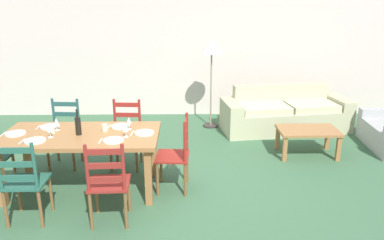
# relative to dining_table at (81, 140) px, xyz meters

# --- Properties ---
(ground_plane) EXTENTS (9.60, 9.60, 0.02)m
(ground_plane) POSITION_rel_dining_table_xyz_m (1.22, 0.04, -0.67)
(ground_plane) COLOR #3A6242
(wall_far) EXTENTS (9.60, 0.16, 2.70)m
(wall_far) POSITION_rel_dining_table_xyz_m (1.22, 3.34, 0.69)
(wall_far) COLOR beige
(wall_far) RESTS_ON ground_plane
(dining_table) EXTENTS (1.90, 0.96, 0.75)m
(dining_table) POSITION_rel_dining_table_xyz_m (0.00, 0.00, 0.00)
(dining_table) COLOR #9D6A3B
(dining_table) RESTS_ON ground_plane
(dining_chair_near_left) EXTENTS (0.43, 0.41, 0.96)m
(dining_chair_near_left) POSITION_rel_dining_table_xyz_m (-0.42, -0.72, -0.19)
(dining_chair_near_left) COLOR #265A4A
(dining_chair_near_left) RESTS_ON ground_plane
(dining_chair_near_right) EXTENTS (0.44, 0.42, 0.96)m
(dining_chair_near_right) POSITION_rel_dining_table_xyz_m (0.47, -0.77, -0.19)
(dining_chair_near_right) COLOR maroon
(dining_chair_near_right) RESTS_ON ground_plane
(dining_chair_far_left) EXTENTS (0.44, 0.43, 0.96)m
(dining_chair_far_left) POSITION_rel_dining_table_xyz_m (-0.45, 0.78, -0.19)
(dining_chair_far_left) COLOR #23514B
(dining_chair_far_left) RESTS_ON ground_plane
(dining_chair_far_right) EXTENTS (0.45, 0.43, 0.96)m
(dining_chair_far_right) POSITION_rel_dining_table_xyz_m (0.44, 0.73, -0.19)
(dining_chair_far_right) COLOR maroon
(dining_chair_far_right) RESTS_ON ground_plane
(dining_chair_head_east) EXTENTS (0.43, 0.45, 0.96)m
(dining_chair_head_east) POSITION_rel_dining_table_xyz_m (1.17, -0.01, -0.19)
(dining_chair_head_east) COLOR maroon
(dining_chair_head_east) RESTS_ON ground_plane
(dinner_plate_near_left) EXTENTS (0.24, 0.24, 0.02)m
(dinner_plate_near_left) POSITION_rel_dining_table_xyz_m (-0.45, -0.25, 0.10)
(dinner_plate_near_left) COLOR white
(dinner_plate_near_left) RESTS_ON dining_table
(fork_near_left) EXTENTS (0.02, 0.17, 0.01)m
(fork_near_left) POSITION_rel_dining_table_xyz_m (-0.60, -0.25, 0.09)
(fork_near_left) COLOR silver
(fork_near_left) RESTS_ON dining_table
(dinner_plate_near_right) EXTENTS (0.24, 0.24, 0.02)m
(dinner_plate_near_right) POSITION_rel_dining_table_xyz_m (0.45, -0.25, 0.10)
(dinner_plate_near_right) COLOR white
(dinner_plate_near_right) RESTS_ON dining_table
(fork_near_right) EXTENTS (0.02, 0.17, 0.01)m
(fork_near_right) POSITION_rel_dining_table_xyz_m (0.30, -0.25, 0.09)
(fork_near_right) COLOR silver
(fork_near_right) RESTS_ON dining_table
(dinner_plate_far_left) EXTENTS (0.24, 0.24, 0.02)m
(dinner_plate_far_left) POSITION_rel_dining_table_xyz_m (-0.45, 0.25, 0.10)
(dinner_plate_far_left) COLOR white
(dinner_plate_far_left) RESTS_ON dining_table
(fork_far_left) EXTENTS (0.03, 0.17, 0.01)m
(fork_far_left) POSITION_rel_dining_table_xyz_m (-0.60, 0.25, 0.09)
(fork_far_left) COLOR silver
(fork_far_left) RESTS_ON dining_table
(dinner_plate_far_right) EXTENTS (0.24, 0.24, 0.02)m
(dinner_plate_far_right) POSITION_rel_dining_table_xyz_m (0.45, 0.25, 0.10)
(dinner_plate_far_right) COLOR white
(dinner_plate_far_right) RESTS_ON dining_table
(fork_far_right) EXTENTS (0.02, 0.17, 0.01)m
(fork_far_right) POSITION_rel_dining_table_xyz_m (0.30, 0.25, 0.09)
(fork_far_right) COLOR silver
(fork_far_right) RESTS_ON dining_table
(dinner_plate_head_west) EXTENTS (0.24, 0.24, 0.02)m
(dinner_plate_head_west) POSITION_rel_dining_table_xyz_m (-0.78, 0.00, 0.10)
(dinner_plate_head_west) COLOR white
(dinner_plate_head_west) RESTS_ON dining_table
(fork_head_west) EXTENTS (0.02, 0.17, 0.01)m
(fork_head_west) POSITION_rel_dining_table_xyz_m (-0.93, 0.00, 0.09)
(fork_head_west) COLOR silver
(fork_head_west) RESTS_ON dining_table
(dinner_plate_head_east) EXTENTS (0.24, 0.24, 0.02)m
(dinner_plate_head_east) POSITION_rel_dining_table_xyz_m (0.78, 0.00, 0.10)
(dinner_plate_head_east) COLOR white
(dinner_plate_head_east) RESTS_ON dining_table
(fork_head_east) EXTENTS (0.03, 0.17, 0.01)m
(fork_head_east) POSITION_rel_dining_table_xyz_m (0.63, 0.00, 0.09)
(fork_head_east) COLOR silver
(fork_head_east) RESTS_ON dining_table
(wine_bottle) EXTENTS (0.07, 0.07, 0.32)m
(wine_bottle) POSITION_rel_dining_table_xyz_m (-0.01, -0.03, 0.20)
(wine_bottle) COLOR black
(wine_bottle) RESTS_ON dining_table
(wine_glass_near_left) EXTENTS (0.06, 0.06, 0.16)m
(wine_glass_near_left) POSITION_rel_dining_table_xyz_m (-0.32, -0.12, 0.20)
(wine_glass_near_left) COLOR white
(wine_glass_near_left) RESTS_ON dining_table
(wine_glass_near_right) EXTENTS (0.06, 0.06, 0.16)m
(wine_glass_near_right) POSITION_rel_dining_table_xyz_m (0.58, -0.12, 0.20)
(wine_glass_near_right) COLOR white
(wine_glass_near_right) RESTS_ON dining_table
(wine_glass_far_left) EXTENTS (0.06, 0.06, 0.16)m
(wine_glass_far_left) POSITION_rel_dining_table_xyz_m (-0.32, 0.13, 0.20)
(wine_glass_far_left) COLOR white
(wine_glass_far_left) RESTS_ON dining_table
(wine_glass_far_right) EXTENTS (0.06, 0.06, 0.16)m
(wine_glass_far_right) POSITION_rel_dining_table_xyz_m (0.57, 0.16, 0.20)
(wine_glass_far_right) COLOR white
(wine_glass_far_right) RESTS_ON dining_table
(coffee_cup_primary) EXTENTS (0.07, 0.07, 0.09)m
(coffee_cup_primary) POSITION_rel_dining_table_xyz_m (0.28, 0.09, 0.13)
(coffee_cup_primary) COLOR beige
(coffee_cup_primary) RESTS_ON dining_table
(coffee_cup_secondary) EXTENTS (0.07, 0.07, 0.09)m
(coffee_cup_secondary) POSITION_rel_dining_table_xyz_m (-0.35, 0.02, 0.13)
(coffee_cup_secondary) COLOR beige
(coffee_cup_secondary) RESTS_ON dining_table
(couch) EXTENTS (2.37, 1.12, 0.80)m
(couch) POSITION_rel_dining_table_xyz_m (3.09, 2.28, -0.37)
(couch) COLOR #B6B48D
(couch) RESTS_ON ground_plane
(coffee_table) EXTENTS (0.90, 0.56, 0.42)m
(coffee_table) POSITION_rel_dining_table_xyz_m (3.15, 1.06, -0.31)
(coffee_table) COLOR #9D6A3B
(coffee_table) RESTS_ON ground_plane
(standing_lamp) EXTENTS (0.40, 0.40, 1.64)m
(standing_lamp) POSITION_rel_dining_table_xyz_m (1.75, 2.46, 0.75)
(standing_lamp) COLOR #332D28
(standing_lamp) RESTS_ON ground_plane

